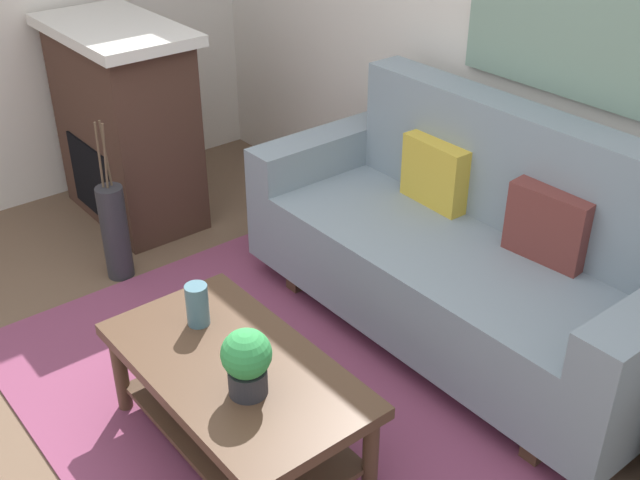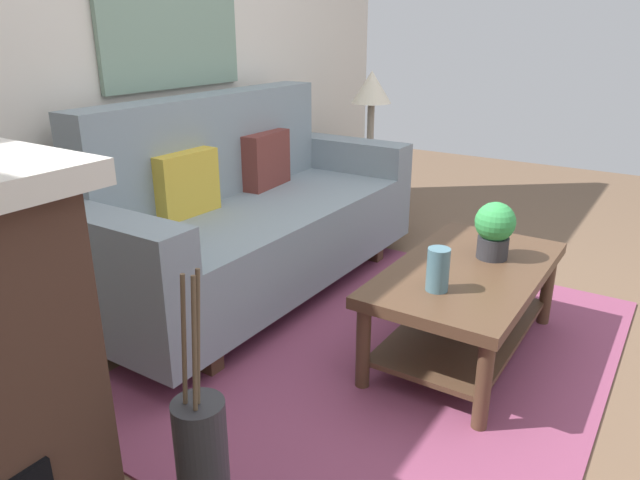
{
  "view_description": "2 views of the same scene",
  "coord_description": "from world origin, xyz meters",
  "px_view_note": "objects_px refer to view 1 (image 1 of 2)",
  "views": [
    {
      "loc": [
        2.15,
        -0.97,
        2.29
      ],
      "look_at": [
        -0.02,
        0.78,
        0.65
      ],
      "focal_mm": 43.8,
      "sensor_mm": 36.0,
      "label": 1
    },
    {
      "loc": [
        -2.15,
        -0.53,
        1.43
      ],
      "look_at": [
        0.03,
        0.88,
        0.47
      ],
      "focal_mm": 32.89,
      "sensor_mm": 36.0,
      "label": 2
    }
  ],
  "objects_px": {
    "throw_pillow_maroon": "(549,225)",
    "tabletop_vase": "(197,305)",
    "couch": "(465,254)",
    "floor_vase": "(115,233)",
    "coffee_table": "(236,387)",
    "throw_pillow_mustard": "(436,173)",
    "fireplace": "(126,123)",
    "potted_plant_tabletop": "(247,361)"
  },
  "relations": [
    {
      "from": "throw_pillow_maroon",
      "to": "coffee_table",
      "type": "xyz_separation_m",
      "value": [
        -0.34,
        -1.38,
        -0.37
      ]
    },
    {
      "from": "couch",
      "to": "throw_pillow_maroon",
      "type": "distance_m",
      "value": 0.43
    },
    {
      "from": "fireplace",
      "to": "floor_vase",
      "type": "xyz_separation_m",
      "value": [
        0.59,
        -0.4,
        -0.32
      ]
    },
    {
      "from": "coffee_table",
      "to": "tabletop_vase",
      "type": "bearing_deg",
      "value": 174.45
    },
    {
      "from": "tabletop_vase",
      "to": "fireplace",
      "type": "height_order",
      "value": "fireplace"
    },
    {
      "from": "couch",
      "to": "potted_plant_tabletop",
      "type": "bearing_deg",
      "value": -83.28
    },
    {
      "from": "throw_pillow_mustard",
      "to": "fireplace",
      "type": "distance_m",
      "value": 1.89
    },
    {
      "from": "couch",
      "to": "fireplace",
      "type": "relative_size",
      "value": 1.83
    },
    {
      "from": "fireplace",
      "to": "floor_vase",
      "type": "height_order",
      "value": "fireplace"
    },
    {
      "from": "potted_plant_tabletop",
      "to": "floor_vase",
      "type": "height_order",
      "value": "potted_plant_tabletop"
    },
    {
      "from": "couch",
      "to": "throw_pillow_maroon",
      "type": "relative_size",
      "value": 5.89
    },
    {
      "from": "throw_pillow_maroon",
      "to": "potted_plant_tabletop",
      "type": "height_order",
      "value": "throw_pillow_maroon"
    },
    {
      "from": "throw_pillow_maroon",
      "to": "floor_vase",
      "type": "height_order",
      "value": "throw_pillow_maroon"
    },
    {
      "from": "throw_pillow_mustard",
      "to": "coffee_table",
      "type": "height_order",
      "value": "throw_pillow_mustard"
    },
    {
      "from": "throw_pillow_maroon",
      "to": "floor_vase",
      "type": "xyz_separation_m",
      "value": [
        -1.79,
        -1.17,
        -0.42
      ]
    },
    {
      "from": "potted_plant_tabletop",
      "to": "fireplace",
      "type": "distance_m",
      "value": 2.3
    },
    {
      "from": "couch",
      "to": "floor_vase",
      "type": "xyz_separation_m",
      "value": [
        -1.47,
        -1.04,
        -0.17
      ]
    },
    {
      "from": "throw_pillow_maroon",
      "to": "coffee_table",
      "type": "relative_size",
      "value": 0.33
    },
    {
      "from": "coffee_table",
      "to": "fireplace",
      "type": "height_order",
      "value": "fireplace"
    },
    {
      "from": "tabletop_vase",
      "to": "throw_pillow_maroon",
      "type": "bearing_deg",
      "value": 64.77
    },
    {
      "from": "throw_pillow_mustard",
      "to": "tabletop_vase",
      "type": "height_order",
      "value": "throw_pillow_mustard"
    },
    {
      "from": "throw_pillow_mustard",
      "to": "floor_vase",
      "type": "height_order",
      "value": "throw_pillow_mustard"
    },
    {
      "from": "potted_plant_tabletop",
      "to": "throw_pillow_maroon",
      "type": "bearing_deg",
      "value": 83.05
    },
    {
      "from": "throw_pillow_maroon",
      "to": "fireplace",
      "type": "distance_m",
      "value": 2.5
    },
    {
      "from": "coffee_table",
      "to": "potted_plant_tabletop",
      "type": "bearing_deg",
      "value": -16.36
    },
    {
      "from": "couch",
      "to": "fireplace",
      "type": "distance_m",
      "value": 2.16
    },
    {
      "from": "throw_pillow_mustard",
      "to": "fireplace",
      "type": "xyz_separation_m",
      "value": [
        -1.73,
        -0.77,
        -0.09
      ]
    },
    {
      "from": "tabletop_vase",
      "to": "floor_vase",
      "type": "bearing_deg",
      "value": 171.14
    },
    {
      "from": "tabletop_vase",
      "to": "floor_vase",
      "type": "xyz_separation_m",
      "value": [
        -1.16,
        0.18,
        -0.26
      ]
    },
    {
      "from": "couch",
      "to": "coffee_table",
      "type": "height_order",
      "value": "couch"
    },
    {
      "from": "throw_pillow_mustard",
      "to": "throw_pillow_maroon",
      "type": "distance_m",
      "value": 0.65
    },
    {
      "from": "throw_pillow_maroon",
      "to": "tabletop_vase",
      "type": "height_order",
      "value": "throw_pillow_maroon"
    },
    {
      "from": "couch",
      "to": "throw_pillow_mustard",
      "type": "relative_size",
      "value": 5.89
    },
    {
      "from": "couch",
      "to": "floor_vase",
      "type": "height_order",
      "value": "couch"
    },
    {
      "from": "potted_plant_tabletop",
      "to": "fireplace",
      "type": "bearing_deg",
      "value": 163.4
    },
    {
      "from": "throw_pillow_maroon",
      "to": "coffee_table",
      "type": "bearing_deg",
      "value": -103.84
    },
    {
      "from": "tabletop_vase",
      "to": "floor_vase",
      "type": "distance_m",
      "value": 1.2
    },
    {
      "from": "fireplace",
      "to": "tabletop_vase",
      "type": "bearing_deg",
      "value": -18.4
    },
    {
      "from": "throw_pillow_maroon",
      "to": "fireplace",
      "type": "bearing_deg",
      "value": -162.11
    },
    {
      "from": "couch",
      "to": "fireplace",
      "type": "height_order",
      "value": "fireplace"
    },
    {
      "from": "throw_pillow_maroon",
      "to": "tabletop_vase",
      "type": "distance_m",
      "value": 1.5
    },
    {
      "from": "potted_plant_tabletop",
      "to": "throw_pillow_mustard",
      "type": "bearing_deg",
      "value": 108.61
    }
  ]
}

